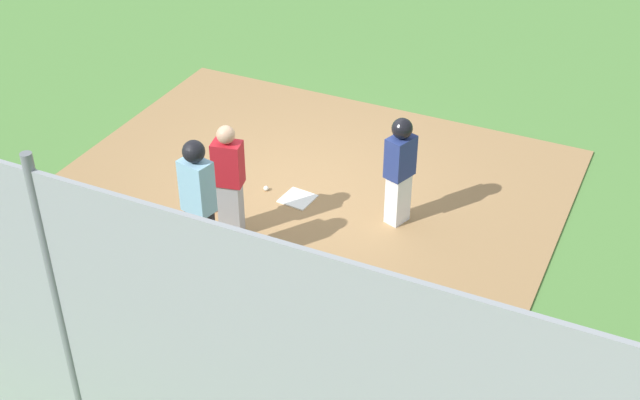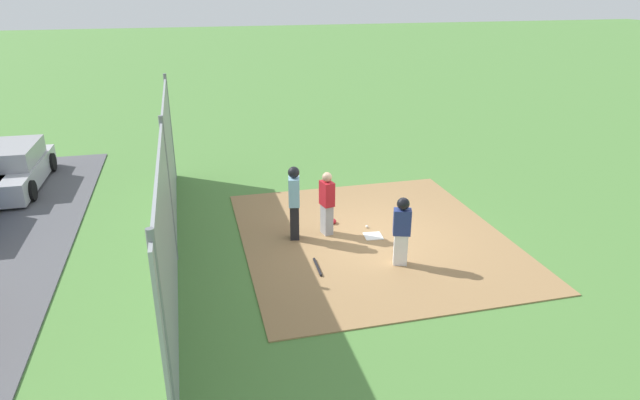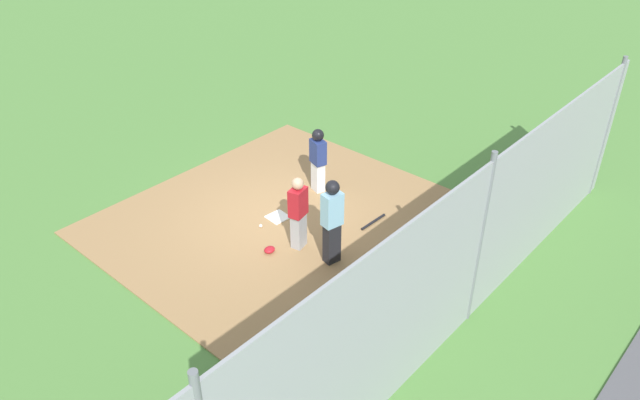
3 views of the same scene
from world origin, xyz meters
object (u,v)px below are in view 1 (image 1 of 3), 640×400
Objects in this scene: catcher at (229,179)px; umpire at (199,203)px; home_plate at (298,199)px; baseball_bat at (324,291)px; baseball at (266,188)px; runner at (400,165)px; catcher_mask at (208,206)px.

catcher is 0.85m from umpire.
catcher reaches higher than home_plate.
baseball_bat is (1.69, -0.65, -0.81)m from catcher.
baseball reaches higher than baseball_bat.
runner is at bearing 84.31° from baseball_bat.
baseball is (-0.14, 1.92, -0.95)m from umpire.
baseball is (-0.52, 0.01, 0.03)m from home_plate.
home_plate is 1.28m from catcher_mask.
runner is at bearing -70.42° from catcher.
catcher_mask is at bearing -122.36° from baseball.
umpire reaches higher than catcher.
catcher_mask is (-0.63, 1.13, -0.93)m from umpire.
catcher is 2.27m from runner.
umpire is (0.07, -0.83, 0.15)m from catcher.
catcher is at bearing -28.06° from catcher_mask.
umpire is at bearing 172.86° from catcher.
runner reaches higher than home_plate.
umpire reaches higher than baseball_bat.
catcher is (-0.45, -1.07, 0.83)m from home_plate.
catcher is 6.75× the size of catcher_mask.
baseball_bat is at bearing -71.76° from umpire.
catcher_mask is (-2.25, 0.95, 0.03)m from baseball_bat.
catcher is 21.91× the size of baseball.
baseball is at bearing 179.06° from home_plate.
baseball_bat is (1.23, -1.73, 0.02)m from home_plate.
catcher_mask is (-2.49, -0.89, -0.84)m from runner.
catcher reaches higher than runner.
baseball_bat is 3.24× the size of catcher_mask.
catcher is at bearing 16.81° from umpire.
catcher_mask is at bearing 41.12° from umpire.
home_plate is at bearing 23.25° from runner.
runner is 2.05m from baseball_bat.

